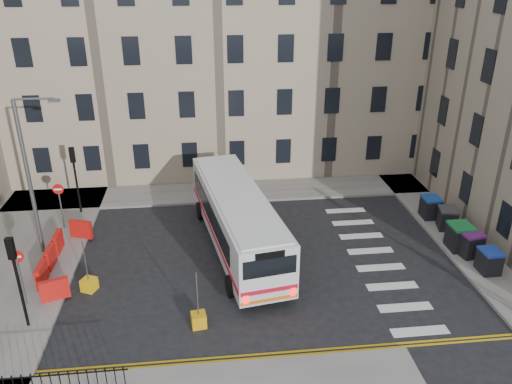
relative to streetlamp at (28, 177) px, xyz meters
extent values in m
plane|color=black|center=(13.00, -2.00, -4.34)|extent=(120.00, 120.00, 0.00)
cube|color=slate|center=(7.00, 6.60, -4.26)|extent=(36.00, 3.20, 0.15)
cube|color=slate|center=(22.00, 2.00, -4.26)|extent=(2.40, 26.00, 0.15)
cube|color=slate|center=(-1.00, -1.00, -4.26)|extent=(6.00, 22.00, 0.15)
cube|color=gray|center=(6.00, 13.50, 3.66)|extent=(38.00, 10.50, 16.00)
cylinder|color=black|center=(1.00, 4.50, -2.59)|extent=(0.12, 0.12, 3.20)
cube|color=black|center=(1.00, 4.50, -0.54)|extent=(0.28, 0.22, 0.90)
cylinder|color=black|center=(1.00, -6.00, -2.59)|extent=(0.12, 0.12, 3.20)
cube|color=black|center=(1.00, -6.00, -0.54)|extent=(0.28, 0.22, 0.90)
cylinder|color=#595B5E|center=(0.00, 0.00, -0.19)|extent=(0.20, 0.20, 8.00)
cube|color=#595B5E|center=(0.00, 0.00, 3.88)|extent=(0.50, 0.22, 0.14)
cylinder|color=#595B5E|center=(0.50, 2.50, -2.99)|extent=(0.08, 0.08, 2.40)
cube|color=red|center=(0.50, 2.50, -1.49)|extent=(0.60, 0.04, 0.60)
cylinder|color=#595B5E|center=(0.50, -4.50, -2.99)|extent=(0.08, 0.08, 2.40)
cube|color=red|center=(0.50, -4.50, -1.49)|extent=(0.60, 0.04, 0.60)
cube|color=red|center=(0.80, -3.00, -3.69)|extent=(0.25, 1.25, 1.00)
cube|color=red|center=(0.80, -1.50, -3.69)|extent=(0.25, 1.25, 1.00)
cube|color=red|center=(0.80, 0.00, -3.69)|extent=(0.25, 1.25, 1.00)
cube|color=red|center=(1.70, 1.30, -3.69)|extent=(1.26, 0.66, 1.00)
cube|color=red|center=(1.70, -4.30, -3.69)|extent=(1.26, 0.66, 1.00)
cube|color=black|center=(1.75, -10.20, -3.07)|extent=(7.80, 0.04, 0.04)
cube|color=silver|center=(10.07, -0.50, -2.50)|extent=(4.47, 11.79, 2.62)
cube|color=black|center=(8.68, -0.20, -2.30)|extent=(1.57, 9.10, 1.05)
cube|color=black|center=(11.29, 0.23, -2.30)|extent=(1.57, 9.10, 1.05)
cube|color=black|center=(9.13, 5.19, -2.24)|extent=(2.28, 0.44, 1.15)
cube|color=black|center=(11.01, -6.19, -1.98)|extent=(2.28, 0.44, 0.84)
cube|color=red|center=(8.76, -0.72, -3.13)|extent=(1.89, 11.16, 0.19)
cube|color=red|center=(11.38, -0.28, -3.13)|extent=(1.89, 11.16, 0.19)
cube|color=#FF0C0C|center=(9.98, -6.37, -3.39)|extent=(0.24, 0.09, 0.42)
cube|color=#FF0C0C|center=(12.05, -6.03, -3.39)|extent=(0.24, 0.09, 0.42)
cylinder|color=black|center=(8.15, 3.11, -3.81)|extent=(0.46, 1.08, 1.05)
cylinder|color=black|center=(10.73, 3.54, -3.81)|extent=(0.46, 1.08, 1.05)
cylinder|color=black|center=(9.45, -4.74, -3.81)|extent=(0.46, 1.08, 1.05)
cylinder|color=black|center=(12.03, -4.31, -3.81)|extent=(0.46, 1.08, 1.05)
cube|color=black|center=(21.93, -4.33, -3.66)|extent=(0.89, 1.03, 1.06)
cube|color=#1B3897|center=(21.93, -4.33, -3.07)|extent=(0.94, 1.08, 0.11)
cube|color=black|center=(21.75, -2.71, -3.60)|extent=(1.15, 1.28, 1.18)
cube|color=#601C6A|center=(21.75, -2.71, -2.95)|extent=(1.21, 1.34, 0.12)
cube|color=black|center=(21.54, -2.08, -3.56)|extent=(1.04, 1.20, 1.25)
cube|color=#197435|center=(21.54, -2.08, -2.87)|extent=(1.10, 1.26, 0.13)
cube|color=black|center=(21.93, 0.10, -3.63)|extent=(1.14, 1.24, 1.11)
cube|color=#343537|center=(21.93, 0.10, -3.02)|extent=(1.19, 1.30, 0.12)
cube|color=black|center=(21.60, 1.55, -3.61)|extent=(0.98, 1.12, 1.14)
cube|color=navy|center=(21.60, 1.55, -2.98)|extent=(1.03, 1.17, 0.12)
cube|color=#F1B50D|center=(3.00, -3.56, -4.04)|extent=(0.79, 0.79, 0.60)
cube|color=orange|center=(8.00, -6.65, -4.04)|extent=(0.68, 0.68, 0.60)
camera|label=1|loc=(8.53, -23.43, 9.28)|focal=35.00mm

